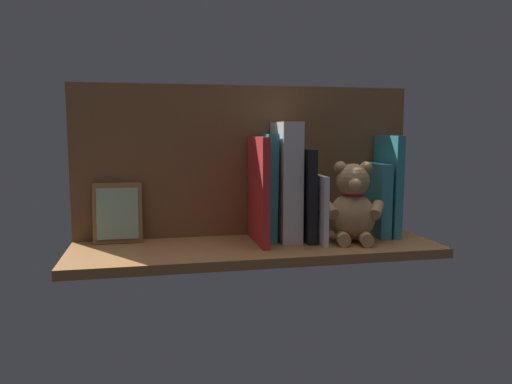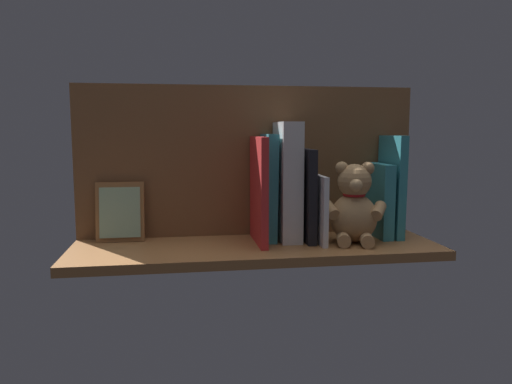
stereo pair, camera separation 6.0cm
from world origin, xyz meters
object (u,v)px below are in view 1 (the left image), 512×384
dictionary_thick_white (286,181)px  picture_frame_leaning (118,213)px  teddy_bear (352,206)px  book_0 (388,185)px

dictionary_thick_white → picture_frame_leaning: size_ratio=1.99×
teddy_bear → dictionary_thick_white: (15.48, -5.72, 6.00)cm
picture_frame_leaning → book_0: bearing=176.2°
teddy_bear → picture_frame_leaning: bearing=4.4°
book_0 → dictionary_thick_white: size_ratio=0.89×
teddy_bear → picture_frame_leaning: teddy_bear is taller
book_0 → picture_frame_leaning: (69.13, -4.55, -5.76)cm
teddy_bear → dictionary_thick_white: dictionary_thick_white is taller
book_0 → picture_frame_leaning: size_ratio=1.76×
book_0 → picture_frame_leaning: bearing=-3.8°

